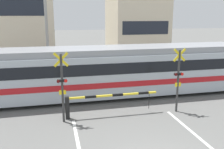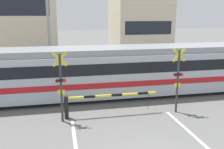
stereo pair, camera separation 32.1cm
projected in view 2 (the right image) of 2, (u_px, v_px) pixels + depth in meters
name	position (u px, v px, depth m)	size (l,w,h in m)	color
rail_track_near	(111.00, 98.00, 15.13)	(50.00, 0.10, 0.08)	#5B564C
rail_track_far	(107.00, 91.00, 16.50)	(50.00, 0.10, 0.08)	#5B564C
commuter_train	(100.00, 70.00, 15.33)	(18.98, 3.04, 3.06)	#ADB7C1
crossing_barrier_near	(93.00, 101.00, 12.38)	(4.70, 0.20, 1.14)	black
crossing_barrier_far	(121.00, 72.00, 18.44)	(4.70, 0.20, 1.14)	black
crossing_signal_left	(61.00, 84.00, 11.53)	(0.68, 0.15, 3.35)	#333333
crossing_signal_right	(178.00, 78.00, 12.70)	(0.68, 0.15, 3.35)	#333333
pedestrian	(103.00, 65.00, 20.79)	(0.38, 0.22, 1.58)	#23232D
building_left_of_street	(18.00, 10.00, 25.32)	(7.55, 6.27, 10.87)	beige
building_right_of_street	(139.00, 29.00, 28.37)	(5.89, 6.27, 6.71)	beige
utility_pole_streetside	(48.00, 26.00, 19.04)	(0.22, 0.22, 8.24)	gray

